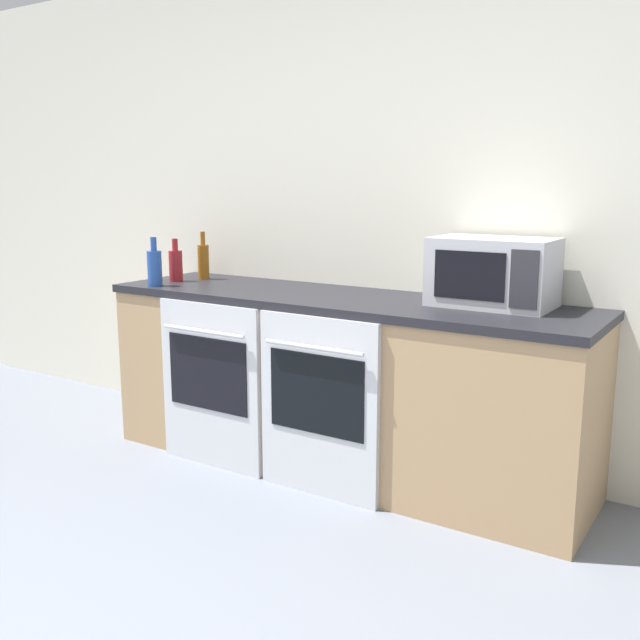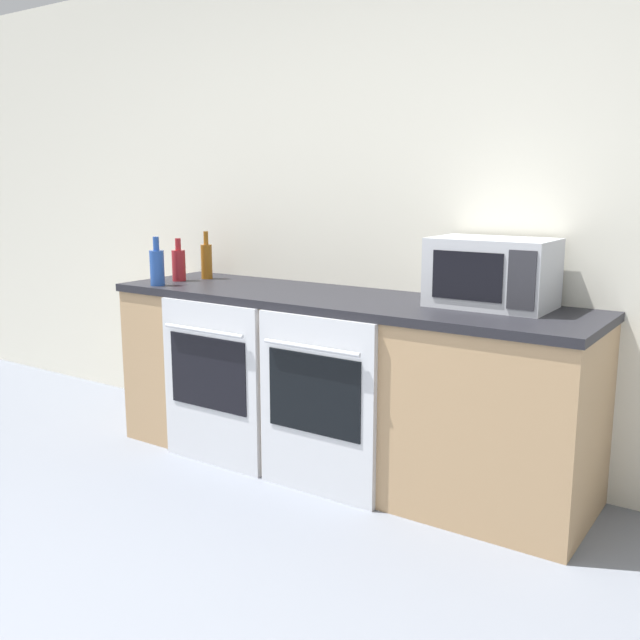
{
  "view_description": "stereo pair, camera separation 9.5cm",
  "coord_description": "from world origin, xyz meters",
  "px_view_note": "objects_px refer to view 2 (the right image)",
  "views": [
    {
      "loc": [
        1.76,
        -0.76,
        1.43
      ],
      "look_at": [
        -0.12,
        2.17,
        0.75
      ],
      "focal_mm": 40.0,
      "sensor_mm": 36.0,
      "label": 1
    },
    {
      "loc": [
        1.84,
        -0.71,
        1.43
      ],
      "look_at": [
        -0.12,
        2.17,
        0.75
      ],
      "focal_mm": 40.0,
      "sensor_mm": 36.0,
      "label": 2
    }
  ],
  "objects_px": {
    "oven_right": "(316,406)",
    "microwave": "(492,273)",
    "oven_left": "(210,384)",
    "bottle_red": "(179,264)",
    "bottle_blue": "(157,266)",
    "bottle_amber": "(207,260)"
  },
  "relations": [
    {
      "from": "oven_left",
      "to": "microwave",
      "type": "relative_size",
      "value": 1.6
    },
    {
      "from": "oven_right",
      "to": "bottle_red",
      "type": "distance_m",
      "value": 1.28
    },
    {
      "from": "oven_right",
      "to": "oven_left",
      "type": "bearing_deg",
      "value": 180.0
    },
    {
      "from": "oven_right",
      "to": "microwave",
      "type": "xyz_separation_m",
      "value": [
        0.63,
        0.46,
        0.6
      ]
    },
    {
      "from": "oven_left",
      "to": "bottle_amber",
      "type": "xyz_separation_m",
      "value": [
        -0.41,
        0.44,
        0.56
      ]
    },
    {
      "from": "oven_left",
      "to": "bottle_red",
      "type": "xyz_separation_m",
      "value": [
        -0.48,
        0.29,
        0.55
      ]
    },
    {
      "from": "bottle_amber",
      "to": "oven_left",
      "type": "bearing_deg",
      "value": -46.76
    },
    {
      "from": "oven_right",
      "to": "bottle_blue",
      "type": "height_order",
      "value": "bottle_blue"
    },
    {
      "from": "microwave",
      "to": "bottle_amber",
      "type": "relative_size",
      "value": 1.94
    },
    {
      "from": "oven_right",
      "to": "bottle_amber",
      "type": "relative_size",
      "value": 3.1
    },
    {
      "from": "oven_right",
      "to": "bottle_red",
      "type": "relative_size",
      "value": 3.53
    },
    {
      "from": "oven_right",
      "to": "microwave",
      "type": "distance_m",
      "value": 0.99
    },
    {
      "from": "oven_left",
      "to": "bottle_red",
      "type": "height_order",
      "value": "bottle_red"
    },
    {
      "from": "oven_left",
      "to": "oven_right",
      "type": "relative_size",
      "value": 1.0
    },
    {
      "from": "oven_right",
      "to": "bottle_red",
      "type": "xyz_separation_m",
      "value": [
        -1.13,
        0.29,
        0.55
      ]
    },
    {
      "from": "oven_left",
      "to": "bottle_blue",
      "type": "xyz_separation_m",
      "value": [
        -0.44,
        0.09,
        0.55
      ]
    },
    {
      "from": "bottle_amber",
      "to": "bottle_blue",
      "type": "bearing_deg",
      "value": -95.12
    },
    {
      "from": "oven_left",
      "to": "bottle_amber",
      "type": "height_order",
      "value": "bottle_amber"
    },
    {
      "from": "bottle_blue",
      "to": "oven_left",
      "type": "bearing_deg",
      "value": -11.53
    },
    {
      "from": "bottle_amber",
      "to": "bottle_red",
      "type": "bearing_deg",
      "value": -113.97
    },
    {
      "from": "oven_left",
      "to": "microwave",
      "type": "bearing_deg",
      "value": 19.75
    },
    {
      "from": "microwave",
      "to": "oven_left",
      "type": "bearing_deg",
      "value": -160.25
    }
  ]
}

